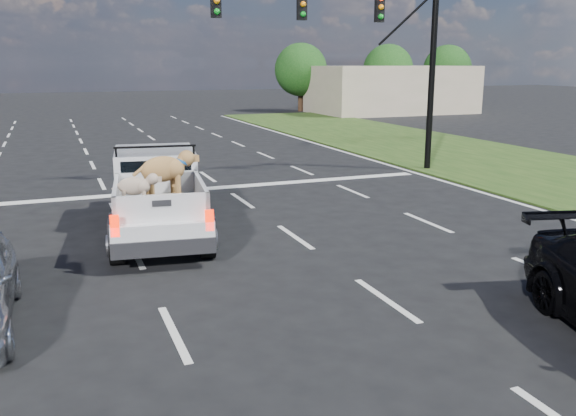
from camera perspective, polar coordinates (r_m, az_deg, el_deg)
name	(u,v)px	position (r m, az deg, el deg)	size (l,w,h in m)	color
ground	(287,316)	(9.54, -0.09, -10.03)	(160.00, 160.00, 0.00)	black
road_markings	(193,218)	(15.52, -8.92, -0.89)	(17.75, 60.00, 0.01)	silver
traffic_signal	(373,35)	(21.36, 7.99, 15.77)	(9.11, 0.31, 7.00)	black
building_right	(391,90)	(49.14, 9.63, 10.88)	(12.00, 7.00, 3.60)	tan
tree_far_d	(301,70)	(49.98, 1.21, 12.80)	(4.20, 4.20, 5.40)	#332114
tree_far_e	(388,69)	(53.56, 9.33, 12.67)	(4.20, 4.20, 5.40)	#332114
tree_far_f	(447,69)	(56.84, 14.68, 12.45)	(4.20, 4.20, 5.40)	#332114
pickup_truck	(157,192)	(14.11, -12.13, 1.45)	(2.60, 5.55, 2.00)	black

